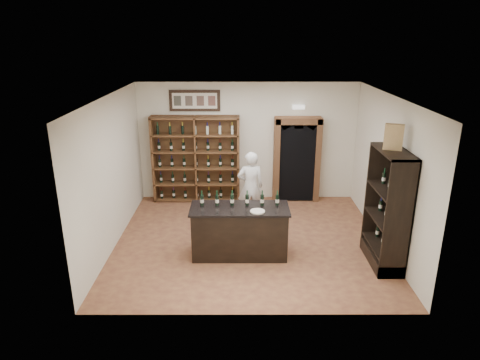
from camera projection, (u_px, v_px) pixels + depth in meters
name	position (u px, v px, depth m)	size (l,w,h in m)	color
floor	(249.00, 240.00, 8.99)	(5.50, 5.50, 0.00)	#95653B
ceiling	(250.00, 97.00, 8.00)	(5.50, 5.50, 0.00)	white
wall_back	(247.00, 142.00, 10.86)	(5.50, 0.04, 3.00)	silver
wall_left	(111.00, 173.00, 8.49)	(0.04, 5.00, 3.00)	silver
wall_right	(388.00, 173.00, 8.50)	(0.04, 5.00, 3.00)	silver
wine_shelf	(196.00, 159.00, 10.83)	(2.20, 0.38, 2.20)	brown
framed_picture	(195.00, 101.00, 10.48)	(1.25, 0.04, 0.52)	black
arched_doorway	(297.00, 157.00, 10.82)	(1.17, 0.35, 2.17)	black
emergency_light	(299.00, 107.00, 10.49)	(0.30, 0.10, 0.10)	white
tasting_counter	(240.00, 232.00, 8.26)	(1.88, 0.78, 1.00)	black
counter_bottle_0	(202.00, 200.00, 8.17)	(0.07, 0.07, 0.30)	black
counter_bottle_1	(217.00, 200.00, 8.17)	(0.07, 0.07, 0.30)	black
counter_bottle_2	(232.00, 200.00, 8.17)	(0.07, 0.07, 0.30)	black
counter_bottle_3	(247.00, 200.00, 8.17)	(0.07, 0.07, 0.30)	black
counter_bottle_4	(262.00, 200.00, 8.17)	(0.07, 0.07, 0.30)	black
counter_bottle_5	(277.00, 200.00, 8.17)	(0.07, 0.07, 0.30)	black
side_cabinet	(387.00, 226.00, 7.89)	(0.48, 1.20, 2.20)	black
shopkeeper	(250.00, 187.00, 9.72)	(0.60, 0.39, 1.64)	silver
plate	(257.00, 211.00, 7.89)	(0.27, 0.27, 0.02)	beige
wine_crate	(394.00, 137.00, 7.40)	(0.32, 0.13, 0.45)	tan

